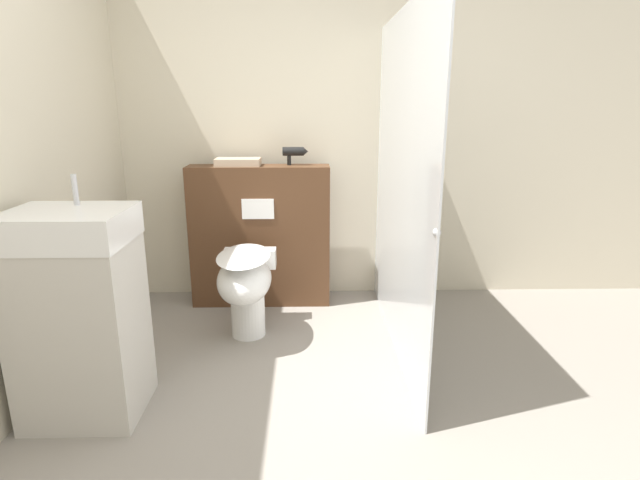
# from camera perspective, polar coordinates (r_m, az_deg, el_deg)

# --- Properties ---
(wall_back) EXTENTS (8.00, 0.06, 2.50)m
(wall_back) POSITION_cam_1_polar(r_m,az_deg,el_deg) (3.71, -1.83, 12.61)
(wall_back) COLOR beige
(wall_back) RESTS_ON ground_plane
(partition_panel) EXTENTS (0.99, 0.22, 1.01)m
(partition_panel) POSITION_cam_1_polar(r_m,az_deg,el_deg) (3.61, -6.83, 0.45)
(partition_panel) COLOR #51331E
(partition_panel) RESTS_ON ground_plane
(shower_glass) EXTENTS (0.04, 1.77, 1.93)m
(shower_glass) POSITION_cam_1_polar(r_m,az_deg,el_deg) (2.88, 9.12, 5.88)
(shower_glass) COLOR silver
(shower_glass) RESTS_ON ground_plane
(toilet) EXTENTS (0.34, 0.63, 0.57)m
(toilet) POSITION_cam_1_polar(r_m,az_deg,el_deg) (3.09, -8.49, -4.89)
(toilet) COLOR white
(toilet) RESTS_ON ground_plane
(sink_vanity) EXTENTS (0.52, 0.43, 1.12)m
(sink_vanity) POSITION_cam_1_polar(r_m,az_deg,el_deg) (2.55, -25.77, -7.73)
(sink_vanity) COLOR beige
(sink_vanity) RESTS_ON ground_plane
(hair_drier) EXTENTS (0.18, 0.06, 0.13)m
(hair_drier) POSITION_cam_1_polar(r_m,az_deg,el_deg) (3.52, -2.96, 10.00)
(hair_drier) COLOR black
(hair_drier) RESTS_ON partition_panel
(folded_towel) EXTENTS (0.31, 0.18, 0.05)m
(folded_towel) POSITION_cam_1_polar(r_m,az_deg,el_deg) (3.54, -9.34, 8.79)
(folded_towel) COLOR tan
(folded_towel) RESTS_ON partition_panel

